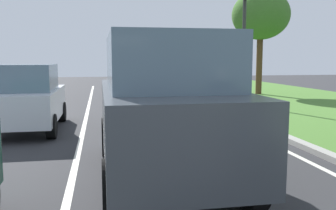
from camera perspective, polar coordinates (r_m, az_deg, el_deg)
ground_plane at (r=10.80m, az=-9.20°, el=-3.16°), size 60.00×60.00×0.00m
lane_line_center at (r=10.81m, az=-12.92°, el=-3.23°), size 0.12×32.00×0.01m
lane_line_right_edge at (r=11.46m, az=9.12°, el=-2.56°), size 0.12×32.00×0.01m
curb_right at (r=11.62m, az=11.45°, el=-2.19°), size 0.24×48.00×0.12m
car_suv_ahead at (r=5.83m, az=-0.69°, el=-0.27°), size 1.99×4.51×2.28m
car_hatchback_far at (r=10.53m, az=-21.07°, el=1.03°), size 1.73×3.70×1.78m
traffic_light_near_right at (r=15.17m, az=11.97°, el=13.49°), size 0.32×0.50×5.37m
tree_roadside_far at (r=20.31m, az=14.22°, el=13.32°), size 3.01×3.01×5.49m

